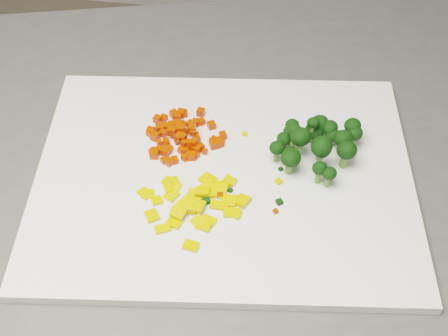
# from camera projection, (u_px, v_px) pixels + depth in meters

# --- Properties ---
(counter_block) EXTENTS (1.23, 1.00, 0.90)m
(counter_block) POSITION_uv_depth(u_px,v_px,m) (238.00, 322.00, 1.16)
(counter_block) COLOR #4C4C49
(counter_block) RESTS_ON ground
(cutting_board) EXTENTS (0.52, 0.42, 0.01)m
(cutting_board) POSITION_uv_depth(u_px,v_px,m) (224.00, 177.00, 0.80)
(cutting_board) COLOR white
(cutting_board) RESTS_ON counter_block
(carrot_pile) EXTENTS (0.11, 0.11, 0.03)m
(carrot_pile) POSITION_uv_depth(u_px,v_px,m) (185.00, 132.00, 0.82)
(carrot_pile) COLOR red
(carrot_pile) RESTS_ON cutting_board
(pepper_pile) EXTENTS (0.12, 0.12, 0.02)m
(pepper_pile) POSITION_uv_depth(u_px,v_px,m) (192.00, 201.00, 0.75)
(pepper_pile) COLOR #E8B50C
(pepper_pile) RESTS_ON cutting_board
(broccoli_pile) EXTENTS (0.13, 0.13, 0.06)m
(broccoli_pile) POSITION_uv_depth(u_px,v_px,m) (312.00, 138.00, 0.80)
(broccoli_pile) COLOR black
(broccoli_pile) RESTS_ON cutting_board
(carrot_cube_0) EXTENTS (0.01, 0.01, 0.01)m
(carrot_cube_0) POSITION_uv_depth(u_px,v_px,m) (163.00, 151.00, 0.82)
(carrot_cube_0) COLOR red
(carrot_cube_0) RESTS_ON carrot_pile
(carrot_cube_1) EXTENTS (0.01, 0.01, 0.01)m
(carrot_cube_1) POSITION_uv_depth(u_px,v_px,m) (166.00, 127.00, 0.84)
(carrot_cube_1) COLOR red
(carrot_cube_1) RESTS_ON carrot_pile
(carrot_cube_2) EXTENTS (0.01, 0.01, 0.01)m
(carrot_cube_2) POSITION_uv_depth(u_px,v_px,m) (165.00, 161.00, 0.80)
(carrot_cube_2) COLOR red
(carrot_cube_2) RESTS_ON carrot_pile
(carrot_cube_3) EXTENTS (0.01, 0.01, 0.01)m
(carrot_cube_3) POSITION_uv_depth(u_px,v_px,m) (188.00, 147.00, 0.82)
(carrot_cube_3) COLOR red
(carrot_cube_3) RESTS_ON carrot_pile
(carrot_cube_4) EXTENTS (0.01, 0.01, 0.01)m
(carrot_cube_4) POSITION_uv_depth(u_px,v_px,m) (184.00, 143.00, 0.81)
(carrot_cube_4) COLOR red
(carrot_cube_4) RESTS_ON carrot_pile
(carrot_cube_5) EXTENTS (0.01, 0.01, 0.01)m
(carrot_cube_5) POSITION_uv_depth(u_px,v_px,m) (201.00, 112.00, 0.86)
(carrot_cube_5) COLOR red
(carrot_cube_5) RESTS_ON carrot_pile
(carrot_cube_6) EXTENTS (0.01, 0.01, 0.01)m
(carrot_cube_6) POSITION_uv_depth(u_px,v_px,m) (214.00, 141.00, 0.83)
(carrot_cube_6) COLOR red
(carrot_cube_6) RESTS_ON carrot_pile
(carrot_cube_7) EXTENTS (0.01, 0.01, 0.01)m
(carrot_cube_7) POSITION_uv_depth(u_px,v_px,m) (158.00, 149.00, 0.82)
(carrot_cube_7) COLOR red
(carrot_cube_7) RESTS_ON carrot_pile
(carrot_cube_8) EXTENTS (0.01, 0.01, 0.01)m
(carrot_cube_8) POSITION_uv_depth(u_px,v_px,m) (178.00, 125.00, 0.85)
(carrot_cube_8) COLOR red
(carrot_cube_8) RESTS_ON carrot_pile
(carrot_cube_9) EXTENTS (0.01, 0.01, 0.01)m
(carrot_cube_9) POSITION_uv_depth(u_px,v_px,m) (165.00, 152.00, 0.81)
(carrot_cube_9) COLOR red
(carrot_cube_9) RESTS_ON carrot_pile
(carrot_cube_10) EXTENTS (0.01, 0.01, 0.01)m
(carrot_cube_10) POSITION_uv_depth(u_px,v_px,m) (182.00, 137.00, 0.82)
(carrot_cube_10) COLOR red
(carrot_cube_10) RESTS_ON carrot_pile
(carrot_cube_11) EXTENTS (0.01, 0.01, 0.01)m
(carrot_cube_11) POSITION_uv_depth(u_px,v_px,m) (213.00, 145.00, 0.82)
(carrot_cube_11) COLOR red
(carrot_cube_11) RESTS_ON carrot_pile
(carrot_cube_12) EXTENTS (0.01, 0.01, 0.01)m
(carrot_cube_12) POSITION_uv_depth(u_px,v_px,m) (166.00, 142.00, 0.83)
(carrot_cube_12) COLOR red
(carrot_cube_12) RESTS_ON carrot_pile
(carrot_cube_13) EXTENTS (0.01, 0.01, 0.01)m
(carrot_cube_13) POSITION_uv_depth(u_px,v_px,m) (184.00, 114.00, 0.86)
(carrot_cube_13) COLOR red
(carrot_cube_13) RESTS_ON carrot_pile
(carrot_cube_14) EXTENTS (0.01, 0.01, 0.01)m
(carrot_cube_14) POSITION_uv_depth(u_px,v_px,m) (181.00, 113.00, 0.86)
(carrot_cube_14) COLOR red
(carrot_cube_14) RESTS_ON carrot_pile
(carrot_cube_15) EXTENTS (0.01, 0.01, 0.01)m
(carrot_cube_15) POSITION_uv_depth(u_px,v_px,m) (191.00, 124.00, 0.84)
(carrot_cube_15) COLOR red
(carrot_cube_15) RESTS_ON carrot_pile
(carrot_cube_16) EXTENTS (0.01, 0.01, 0.01)m
(carrot_cube_16) POSITION_uv_depth(u_px,v_px,m) (179.00, 137.00, 0.82)
(carrot_cube_16) COLOR red
(carrot_cube_16) RESTS_ON carrot_pile
(carrot_cube_17) EXTENTS (0.01, 0.01, 0.01)m
(carrot_cube_17) POSITION_uv_depth(u_px,v_px,m) (153.00, 151.00, 0.81)
(carrot_cube_17) COLOR red
(carrot_cube_17) RESTS_ON carrot_pile
(carrot_cube_18) EXTENTS (0.01, 0.01, 0.01)m
(carrot_cube_18) POSITION_uv_depth(u_px,v_px,m) (205.00, 152.00, 0.82)
(carrot_cube_18) COLOR red
(carrot_cube_18) RESTS_ON carrot_pile
(carrot_cube_19) EXTENTS (0.01, 0.01, 0.01)m
(carrot_cube_19) POSITION_uv_depth(u_px,v_px,m) (170.00, 149.00, 0.82)
(carrot_cube_19) COLOR red
(carrot_cube_19) RESTS_ON carrot_pile
(carrot_cube_20) EXTENTS (0.01, 0.01, 0.01)m
(carrot_cube_20) POSITION_uv_depth(u_px,v_px,m) (155.00, 136.00, 0.83)
(carrot_cube_20) COLOR red
(carrot_cube_20) RESTS_ON carrot_pile
(carrot_cube_21) EXTENTS (0.01, 0.01, 0.01)m
(carrot_cube_21) POSITION_uv_depth(u_px,v_px,m) (196.00, 122.00, 0.85)
(carrot_cube_21) COLOR red
(carrot_cube_21) RESTS_ON carrot_pile
(carrot_cube_22) EXTENTS (0.01, 0.01, 0.01)m
(carrot_cube_22) POSITION_uv_depth(u_px,v_px,m) (175.00, 160.00, 0.80)
(carrot_cube_22) COLOR red
(carrot_cube_22) RESTS_ON carrot_pile
(carrot_cube_23) EXTENTS (0.01, 0.01, 0.01)m
(carrot_cube_23) POSITION_uv_depth(u_px,v_px,m) (169.00, 162.00, 0.80)
(carrot_cube_23) COLOR red
(carrot_cube_23) RESTS_ON carrot_pile
(carrot_cube_24) EXTENTS (0.01, 0.01, 0.01)m
(carrot_cube_24) POSITION_uv_depth(u_px,v_px,m) (154.00, 152.00, 0.81)
(carrot_cube_24) COLOR red
(carrot_cube_24) RESTS_ON carrot_pile
(carrot_cube_25) EXTENTS (0.01, 0.01, 0.01)m
(carrot_cube_25) POSITION_uv_depth(u_px,v_px,m) (152.00, 135.00, 0.84)
(carrot_cube_25) COLOR red
(carrot_cube_25) RESTS_ON carrot_pile
(carrot_cube_26) EXTENTS (0.01, 0.01, 0.01)m
(carrot_cube_26) POSITION_uv_depth(u_px,v_px,m) (193.00, 132.00, 0.83)
(carrot_cube_26) COLOR red
(carrot_cube_26) RESTS_ON carrot_pile
(carrot_cube_27) EXTENTS (0.01, 0.01, 0.01)m
(carrot_cube_27) POSITION_uv_depth(u_px,v_px,m) (181.00, 150.00, 0.82)
(carrot_cube_27) COLOR red
(carrot_cube_27) RESTS_ON carrot_pile
(carrot_cube_28) EXTENTS (0.01, 0.01, 0.01)m
(carrot_cube_28) POSITION_uv_depth(u_px,v_px,m) (185.00, 151.00, 0.82)
(carrot_cube_28) COLOR red
(carrot_cube_28) RESTS_ON carrot_pile
(carrot_cube_29) EXTENTS (0.01, 0.01, 0.01)m
(carrot_cube_29) POSITION_uv_depth(u_px,v_px,m) (154.00, 154.00, 0.81)
(carrot_cube_29) COLOR red
(carrot_cube_29) RESTS_ON carrot_pile
(carrot_cube_30) EXTENTS (0.01, 0.01, 0.01)m
(carrot_cube_30) POSITION_uv_depth(u_px,v_px,m) (163.00, 133.00, 0.84)
(carrot_cube_30) COLOR red
(carrot_cube_30) RESTS_ON carrot_pile
(carrot_cube_31) EXTENTS (0.01, 0.01, 0.01)m
(carrot_cube_31) POSITION_uv_depth(u_px,v_px,m) (182.00, 136.00, 0.82)
(carrot_cube_31) COLOR red
(carrot_cube_31) RESTS_ON carrot_pile
(carrot_cube_32) EXTENTS (0.01, 0.01, 0.01)m
(carrot_cube_32) POSITION_uv_depth(u_px,v_px,m) (197.00, 149.00, 0.82)
(carrot_cube_32) COLOR red
(carrot_cube_32) RESTS_ON carrot_pile
(carrot_cube_33) EXTENTS (0.01, 0.01, 0.01)m
(carrot_cube_33) POSITION_uv_depth(u_px,v_px,m) (211.00, 125.00, 0.85)
(carrot_cube_33) COLOR red
(carrot_cube_33) RESTS_ON carrot_pile
(carrot_cube_34) EXTENTS (0.01, 0.01, 0.01)m
(carrot_cube_34) POSITION_uv_depth(u_px,v_px,m) (179.00, 137.00, 0.82)
(carrot_cube_34) COLOR red
(carrot_cube_34) RESTS_ON carrot_pile
(carrot_cube_35) EXTENTS (0.01, 0.01, 0.01)m
(carrot_cube_35) POSITION_uv_depth(u_px,v_px,m) (157.00, 119.00, 0.85)
(carrot_cube_35) COLOR red
(carrot_cube_35) RESTS_ON carrot_pile
(carrot_cube_36) EXTENTS (0.01, 0.01, 0.01)m
(carrot_cube_36) POSITION_uv_depth(u_px,v_px,m) (184.00, 152.00, 0.82)
(carrot_cube_36) COLOR red
(carrot_cube_36) RESTS_ON carrot_pile
(carrot_cube_37) EXTENTS (0.01, 0.01, 0.01)m
(carrot_cube_37) POSITION_uv_depth(u_px,v_px,m) (192.00, 156.00, 0.81)
(carrot_cube_37) COLOR red
(carrot_cube_37) RESTS_ON carrot_pile
(carrot_cube_38) EXTENTS (0.01, 0.01, 0.01)m
(carrot_cube_38) POSITION_uv_depth(u_px,v_px,m) (202.00, 122.00, 0.85)
(carrot_cube_38) COLOR red
(carrot_cube_38) RESTS_ON carrot_pile
(carrot_cube_39) EXTENTS (0.01, 0.01, 0.01)m
(carrot_cube_39) POSITION_uv_depth(u_px,v_px,m) (177.00, 141.00, 0.83)
(carrot_cube_39) COLOR red
(carrot_cube_39) RESTS_ON carrot_pile
(carrot_cube_40) EXTENTS (0.01, 0.01, 0.01)m
(carrot_cube_40) POSITION_uv_depth(u_px,v_px,m) (167.00, 143.00, 0.83)
(carrot_cube_40) COLOR red
(carrot_cube_40) RESTS_ON carrot_pile
(carrot_cube_41) EXTENTS (0.01, 0.01, 0.01)m
(carrot_cube_41) POSITION_uv_depth(u_px,v_px,m) (188.00, 153.00, 0.81)
(carrot_cube_41) COLOR red
(carrot_cube_41) RESTS_ON carrot_pile
(carrot_cube_42) EXTENTS (0.01, 0.01, 0.01)m
(carrot_cube_42) POSITION_uv_depth(u_px,v_px,m) (174.00, 114.00, 0.86)
(carrot_cube_42) COLOR red
(carrot_cube_42) RESTS_ON carrot_pile
(carrot_cube_43) EXTENTS (0.01, 0.01, 0.01)m
(carrot_cube_43) POSITION_uv_depth(u_px,v_px,m) (221.00, 140.00, 0.83)
(carrot_cube_43) COLOR red
(carrot_cube_43) RESTS_ON carrot_pile
(carrot_cube_44) EXTENTS (0.01, 0.01, 0.01)m
(carrot_cube_44) POSITION_uv_depth(u_px,v_px,m) (175.00, 161.00, 0.80)
(carrot_cube_44) COLOR red
(carrot_cube_44) RESTS_ON carrot_pile
(carrot_cube_45) EXTENTS (0.01, 0.01, 0.01)m
(carrot_cube_45) POSITION_uv_depth(u_px,v_px,m) (194.00, 141.00, 0.83)
(carrot_cube_45) COLOR red
(carrot_cube_45) RESTS_ON carrot_pile
(carrot_cube_46) EXTENTS (0.01, 0.01, 0.01)m
(carrot_cube_46) POSITION_uv_depth(u_px,v_px,m) (160.00, 128.00, 0.84)
(carrot_cube_46) COLOR red
(carrot_cube_46) RESTS_ON carrot_pile
(carrot_cube_47) EXTENTS (0.01, 0.01, 0.01)m
(carrot_cube_47) POSITION_uv_depth(u_px,v_px,m) (181.00, 123.00, 0.85)
(carrot_cube_47) COLOR red
(carrot_cube_47) RESTS_ON carrot_pile
(carrot_cube_48) EXTENTS (0.01, 0.01, 0.01)m
(carrot_cube_48) POSITION_uv_depth(u_px,v_px,m) (184.00, 113.00, 0.86)
(carrot_cube_48) COLOR red
(carrot_cube_48) RESTS_ON carrot_pile
(carrot_cube_49) EXTENTS (0.01, 0.01, 0.01)m
(carrot_cube_49) POSITION_uv_depth(u_px,v_px,m) (200.00, 122.00, 0.85)
(carrot_cube_49) COLOR red
(carrot_cube_49) RESTS_ON carrot_pile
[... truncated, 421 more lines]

